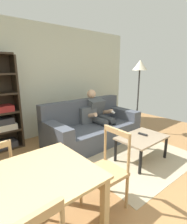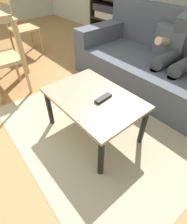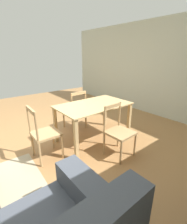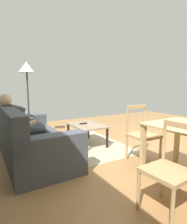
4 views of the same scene
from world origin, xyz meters
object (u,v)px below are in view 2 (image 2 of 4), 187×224
at_px(person_lounging, 186,49).
at_px(dining_chair_facing_couch, 1,60).
at_px(couch, 157,63).
at_px(dining_chair_near_wall, 22,29).
at_px(coffee_table, 93,102).
at_px(tv_remote, 103,98).

height_order(person_lounging, dining_chair_facing_couch, person_lounging).
bearing_deg(couch, dining_chair_facing_couch, -124.67).
relative_size(dining_chair_near_wall, dining_chair_facing_couch, 0.96).
bearing_deg(person_lounging, dining_chair_near_wall, -158.61).
bearing_deg(dining_chair_near_wall, dining_chair_facing_couch, -33.76).
xyz_separation_m(coffee_table, dining_chair_near_wall, (-2.28, 0.34, 0.06)).
height_order(couch, coffee_table, couch).
height_order(couch, person_lounging, person_lounging).
height_order(person_lounging, coffee_table, person_lounging).
xyz_separation_m(coffee_table, tv_remote, (0.08, 0.04, 0.07)).
distance_m(tv_remote, dining_chair_near_wall, 2.38).
bearing_deg(dining_chair_facing_couch, tv_remote, 16.88).
bearing_deg(dining_chair_facing_couch, dining_chair_near_wall, 146.24).
distance_m(person_lounging, dining_chair_facing_couch, 2.13).
height_order(dining_chair_near_wall, dining_chair_facing_couch, dining_chair_facing_couch).
bearing_deg(coffee_table, person_lounging, 84.75).
bearing_deg(coffee_table, dining_chair_near_wall, 171.59).
bearing_deg(tv_remote, coffee_table, -159.13).
relative_size(person_lounging, tv_remote, 6.58).
distance_m(couch, tv_remote, 1.20).
distance_m(person_lounging, dining_chair_near_wall, 2.58).
height_order(couch, dining_chair_near_wall, couch).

